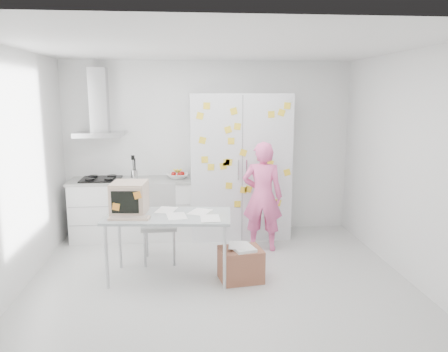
{
  "coord_description": "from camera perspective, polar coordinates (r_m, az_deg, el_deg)",
  "views": [
    {
      "loc": [
        -0.38,
        -4.88,
        2.2
      ],
      "look_at": [
        0.12,
        0.65,
        1.15
      ],
      "focal_mm": 35.0,
      "sensor_mm": 36.0,
      "label": 1
    }
  ],
  "objects": [
    {
      "name": "floor",
      "position": [
        5.38,
        -0.65,
        -13.54
      ],
      "size": [
        4.5,
        4.0,
        0.02
      ],
      "primitive_type": "cube",
      "color": "silver",
      "rests_on": "ground"
    },
    {
      "name": "chair",
      "position": [
        5.89,
        -8.41,
        -5.42
      ],
      "size": [
        0.46,
        0.46,
        1.01
      ],
      "rotation": [
        0.0,
        0.0,
        0.02
      ],
      "color": "#A8A7A5",
      "rests_on": "ground"
    },
    {
      "name": "cardboard_box",
      "position": [
        5.3,
        2.21,
        -11.4
      ],
      "size": [
        0.54,
        0.46,
        0.43
      ],
      "rotation": [
        0.0,
        0.0,
        0.15
      ],
      "color": "#985B42",
      "rests_on": "ground"
    },
    {
      "name": "counter_run",
      "position": [
        6.86,
        -11.86,
        -4.1
      ],
      "size": [
        1.84,
        0.63,
        1.28
      ],
      "color": "white",
      "rests_on": "ground"
    },
    {
      "name": "ceiling",
      "position": [
        4.92,
        -0.72,
        16.56
      ],
      "size": [
        4.5,
        4.0,
        0.02
      ],
      "primitive_type": "cube",
      "color": "white",
      "rests_on": "walls"
    },
    {
      "name": "person",
      "position": [
        6.17,
        5.04,
        -2.66
      ],
      "size": [
        0.64,
        0.5,
        1.55
      ],
      "primitive_type": "imported",
      "rotation": [
        0.0,
        0.0,
        2.89
      ],
      "color": "pink",
      "rests_on": "ground"
    },
    {
      "name": "walls",
      "position": [
        5.68,
        -1.25,
        2.13
      ],
      "size": [
        4.52,
        4.01,
        2.7
      ],
      "color": "white",
      "rests_on": "ground"
    },
    {
      "name": "desk",
      "position": [
        5.28,
        -10.47,
        -3.88
      ],
      "size": [
        1.53,
        0.88,
        1.17
      ],
      "rotation": [
        0.0,
        0.0,
        -0.1
      ],
      "color": "#ABB3B6",
      "rests_on": "ground"
    },
    {
      "name": "range_hood",
      "position": [
        6.84,
        -16.01,
        8.3
      ],
      "size": [
        0.7,
        0.48,
        1.01
      ],
      "color": "silver",
      "rests_on": "walls"
    },
    {
      "name": "tall_cabinet",
      "position": [
        6.7,
        2.04,
        1.29
      ],
      "size": [
        1.5,
        0.68,
        2.2
      ],
      "color": "silver",
      "rests_on": "ground"
    }
  ]
}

